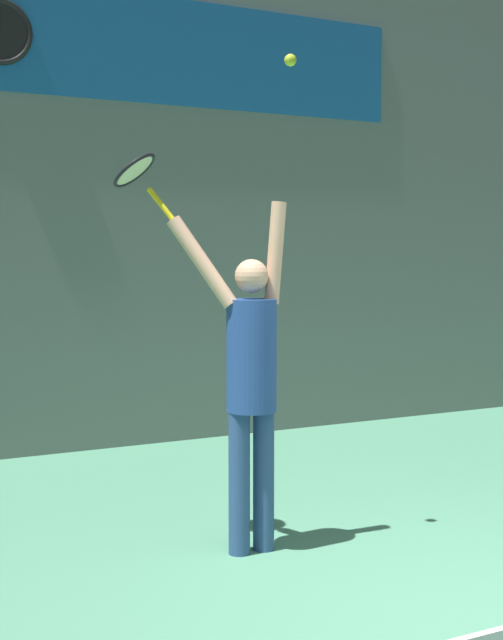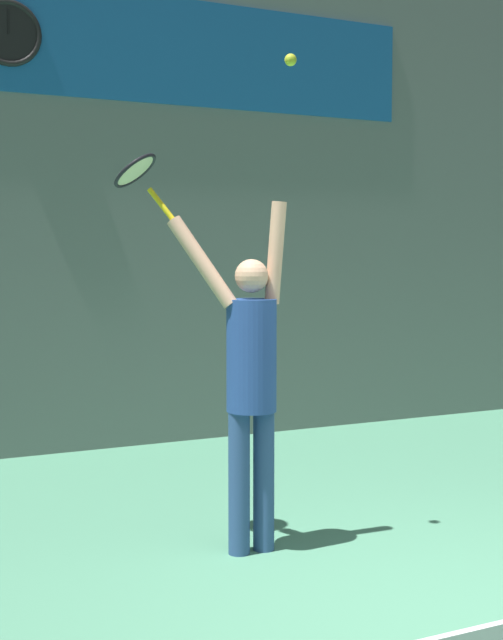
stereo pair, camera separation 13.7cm
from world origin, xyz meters
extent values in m
cube|color=slate|center=(0.00, 4.87, 2.50)|extent=(18.00, 0.10, 5.00)
cube|color=#195B9E|center=(0.00, 4.81, 3.70)|extent=(5.17, 0.02, 0.99)
cylinder|color=black|center=(-1.40, 4.79, 3.70)|extent=(0.52, 0.02, 0.52)
torus|color=black|center=(-1.40, 4.79, 3.70)|extent=(0.57, 0.05, 0.57)
cube|color=black|center=(-1.40, 4.78, 3.79)|extent=(0.02, 0.01, 0.21)
cylinder|color=#2D4C7F|center=(-0.71, 1.64, 0.43)|extent=(0.13, 0.13, 0.86)
cylinder|color=#2D4C7F|center=(-0.54, 1.64, 0.43)|extent=(0.13, 0.13, 0.86)
cylinder|color=#26478C|center=(-0.63, 1.64, 1.20)|extent=(0.30, 0.30, 0.68)
sphere|color=#D8A884|center=(-0.63, 1.64, 1.68)|extent=(0.20, 0.20, 0.20)
cylinder|color=#D8A884|center=(-0.47, 1.63, 1.81)|extent=(0.16, 0.15, 0.62)
cylinder|color=#D8A884|center=(-0.90, 1.75, 1.76)|extent=(0.39, 0.34, 0.55)
cylinder|color=yellow|center=(-1.09, 1.91, 2.10)|extent=(0.15, 0.14, 0.20)
torus|color=black|center=(-1.22, 2.02, 2.30)|extent=(0.39, 0.39, 0.21)
cylinder|color=beige|center=(-1.22, 2.02, 2.30)|extent=(0.32, 0.33, 0.17)
sphere|color=#CCDB2D|center=(-0.41, 1.56, 2.94)|extent=(0.07, 0.07, 0.07)
camera|label=1|loc=(-3.09, -3.05, 1.81)|focal=50.00mm
camera|label=2|loc=(-2.97, -3.11, 1.81)|focal=50.00mm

